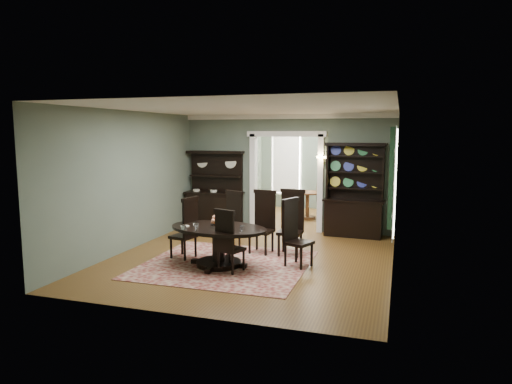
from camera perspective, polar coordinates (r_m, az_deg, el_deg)
room at (r=9.04m, az=-0.65°, el=1.37°), size 5.51×6.01×3.01m
parlor at (r=14.34m, az=6.25°, el=3.32°), size 3.51×3.50×3.01m
doorway_trim at (r=11.87m, az=3.83°, el=2.99°), size 2.08×0.25×2.57m
right_window at (r=9.47m, az=16.77°, el=1.47°), size 0.15×1.47×2.12m
wall_sconce at (r=11.51m, az=8.27°, el=4.15°), size 0.27×0.21×0.21m
rug at (r=8.94m, az=-3.81°, el=-9.00°), size 3.11×2.95×0.01m
dining_table at (r=8.72m, az=-4.71°, el=-5.86°), size 2.06×1.99×0.76m
centerpiece at (r=8.62m, az=-4.90°, el=-4.03°), size 1.29×0.83×0.21m
chair_far_left at (r=10.13m, az=-3.07°, el=-3.23°), size 0.60×0.59×1.26m
chair_far_mid at (r=9.69m, az=0.92°, el=-3.48°), size 0.54×0.52×1.33m
chair_far_right at (r=9.54m, az=4.46°, el=-3.54°), size 0.53×0.48×1.37m
chair_end_left at (r=9.27m, az=-8.60°, el=-4.28°), size 0.53×0.55×1.26m
chair_end_right at (r=8.73m, az=4.77°, el=-4.83°), size 0.60×0.61×1.30m
chair_near at (r=8.27m, az=-3.58°, el=-5.95°), size 0.54×0.53×1.18m
sideboard at (r=12.35m, az=-5.16°, el=-1.06°), size 1.57×0.58×2.05m
welsh_dresser at (r=11.42m, az=12.16°, el=-1.31°), size 1.50×0.63×2.29m
parlor_table at (r=13.55m, az=6.44°, el=-1.15°), size 0.86×0.86×0.80m
parlor_chair_left at (r=13.84m, az=4.33°, el=-1.19°), size 0.40×0.39×0.87m
parlor_chair_right at (r=13.56m, az=8.24°, el=-1.04°), size 0.48×0.47×1.04m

